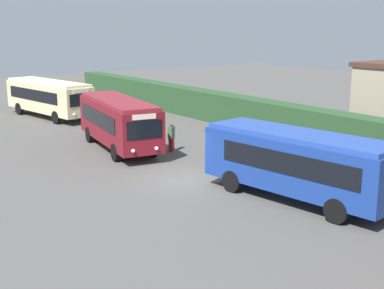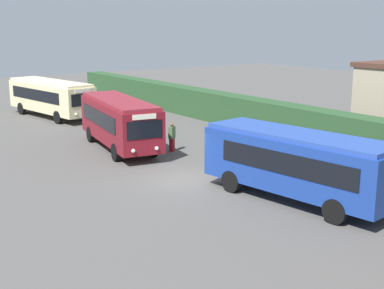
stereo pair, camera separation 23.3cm
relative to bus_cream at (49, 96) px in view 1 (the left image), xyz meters
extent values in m
plane|color=#514F4C|center=(21.04, -1.05, -1.73)|extent=(114.12, 114.12, 0.00)
cube|color=beige|center=(-0.01, 0.00, -0.07)|extent=(9.94, 3.94, 2.22)
cube|color=#F8E8B2|center=(-0.01, 0.00, 1.14)|extent=(9.62, 3.70, 0.20)
cube|color=black|center=(-0.50, 1.19, 0.20)|extent=(7.46, 1.21, 0.89)
cube|color=black|center=(-0.11, -1.28, 0.20)|extent=(7.46, 1.21, 0.89)
cube|color=black|center=(4.79, 0.75, 0.20)|extent=(0.35, 2.01, 0.93)
cube|color=silver|center=(4.79, 0.75, 0.86)|extent=(0.25, 1.35, 0.28)
cylinder|color=black|center=(2.78, 1.59, -1.23)|extent=(1.03, 0.43, 1.00)
cylinder|color=black|center=(3.13, -0.66, -1.23)|extent=(1.03, 0.43, 1.00)
cylinder|color=black|center=(-3.15, 0.65, -1.23)|extent=(1.03, 0.43, 1.00)
cylinder|color=black|center=(-2.79, -1.59, -1.23)|extent=(1.03, 0.43, 1.00)
sphere|color=silver|center=(4.70, 1.43, -0.83)|extent=(0.22, 0.22, 0.22)
sphere|color=silver|center=(4.91, 0.08, -0.83)|extent=(0.22, 0.22, 0.22)
cube|color=maroon|center=(13.32, -0.64, -0.02)|extent=(9.03, 3.82, 2.31)
cube|color=maroon|center=(13.32, -0.64, 1.23)|extent=(8.74, 3.59, 0.20)
cube|color=black|center=(13.22, 0.62, 0.25)|extent=(6.74, 1.16, 0.92)
cube|color=black|center=(12.82, -1.80, 0.25)|extent=(6.74, 1.16, 0.92)
cube|color=black|center=(17.65, -1.36, 0.25)|extent=(0.36, 1.96, 0.97)
cube|color=silver|center=(17.65, -1.36, 0.95)|extent=(0.26, 1.32, 0.28)
cylinder|color=black|center=(16.18, 0.01, -1.23)|extent=(1.03, 0.44, 1.00)
cylinder|color=black|center=(15.81, -2.18, -1.23)|extent=(1.03, 0.44, 1.00)
cylinder|color=black|center=(10.82, 0.90, -1.23)|extent=(1.03, 0.44, 1.00)
cylinder|color=black|center=(10.46, -1.29, -1.23)|extent=(1.03, 0.44, 1.00)
sphere|color=silver|center=(17.77, -0.71, -0.83)|extent=(0.22, 0.22, 0.22)
sphere|color=silver|center=(17.56, -2.02, -0.83)|extent=(0.22, 0.22, 0.22)
cube|color=navy|center=(26.27, 1.11, -0.07)|extent=(8.89, 3.72, 2.23)
cube|color=#2747A0|center=(26.27, 1.11, 1.15)|extent=(8.60, 3.49, 0.20)
cube|color=black|center=(26.75, -0.12, 0.20)|extent=(6.66, 0.99, 0.89)
cube|color=black|center=(26.38, 2.42, 0.20)|extent=(6.66, 0.99, 0.89)
cube|color=black|center=(21.99, 0.50, 0.20)|extent=(0.33, 2.06, 0.94)
cube|color=silver|center=(21.99, 0.50, 0.87)|extent=(0.24, 1.39, 0.28)
cylinder|color=black|center=(23.79, -0.42, -1.23)|extent=(1.03, 0.42, 1.00)
cylinder|color=black|center=(23.46, 1.89, -1.23)|extent=(1.03, 0.42, 1.00)
cylinder|color=black|center=(29.08, 0.33, -1.23)|extent=(1.03, 0.42, 1.00)
cylinder|color=black|center=(28.75, 2.64, -1.23)|extent=(1.03, 0.42, 1.00)
sphere|color=silver|center=(22.07, -0.19, -0.83)|extent=(0.22, 0.22, 0.22)
sphere|color=silver|center=(21.88, 1.19, -0.83)|extent=(0.22, 0.22, 0.22)
cube|color=maroon|center=(15.66, 1.63, -1.33)|extent=(0.37, 0.40, 0.80)
cube|color=#4C6B47|center=(15.66, 1.63, -0.57)|extent=(0.49, 0.56, 0.70)
sphere|color=brown|center=(15.66, 1.63, -0.11)|extent=(0.22, 0.22, 0.22)
cube|color=black|center=(26.60, 5.11, -1.32)|extent=(0.35, 0.33, 0.83)
cube|color=silver|center=(26.60, 5.11, -0.54)|extent=(0.49, 0.42, 0.72)
sphere|color=tan|center=(26.60, 5.11, -0.06)|extent=(0.23, 0.23, 0.23)
cube|color=#284A28|center=(21.04, 10.02, -0.60)|extent=(69.06, 1.70, 2.26)
cone|color=orange|center=(-3.83, 6.07, -1.43)|extent=(0.36, 0.36, 0.60)
camera|label=1|loc=(41.23, -15.08, 5.68)|focal=49.02mm
camera|label=2|loc=(41.36, -14.89, 5.68)|focal=49.02mm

